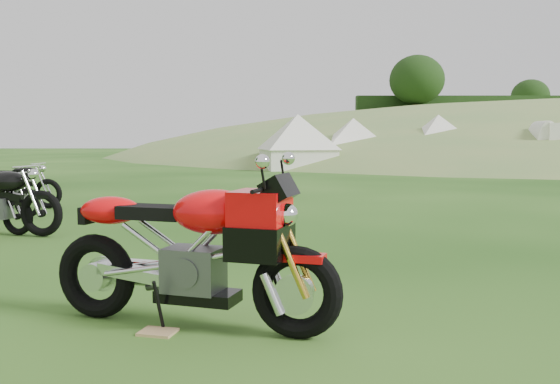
# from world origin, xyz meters

# --- Properties ---
(ground) EXTENTS (120.00, 120.00, 0.00)m
(ground) POSITION_xyz_m (0.00, 0.00, 0.00)
(ground) COLOR #133D0D
(ground) RESTS_ON ground
(sport_motorcycle) EXTENTS (2.31, 1.23, 1.35)m
(sport_motorcycle) POSITION_xyz_m (-0.29, -1.65, 0.67)
(sport_motorcycle) COLOR #EE080C
(sport_motorcycle) RESTS_ON ground
(plywood_board) EXTENTS (0.30, 0.26, 0.02)m
(plywood_board) POSITION_xyz_m (-0.52, -1.81, 0.01)
(plywood_board) COLOR tan
(plywood_board) RESTS_ON ground
(vintage_moto_d) EXTENTS (1.89, 0.71, 0.97)m
(vintage_moto_d) POSITION_xyz_m (-4.88, 6.11, 0.48)
(vintage_moto_d) COLOR black
(vintage_moto_d) RESTS_ON ground
(tent_left) EXTENTS (3.33, 3.33, 2.44)m
(tent_left) POSITION_xyz_m (1.12, 20.03, 1.22)
(tent_left) COLOR white
(tent_left) RESTS_ON ground
(tent_mid) EXTENTS (2.97, 2.97, 2.36)m
(tent_mid) POSITION_xyz_m (3.66, 21.75, 1.18)
(tent_mid) COLOR white
(tent_mid) RESTS_ON ground
(tent_right) EXTENTS (3.08, 3.08, 2.45)m
(tent_right) POSITION_xyz_m (7.30, 21.07, 1.22)
(tent_right) COLOR white
(tent_right) RESTS_ON ground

